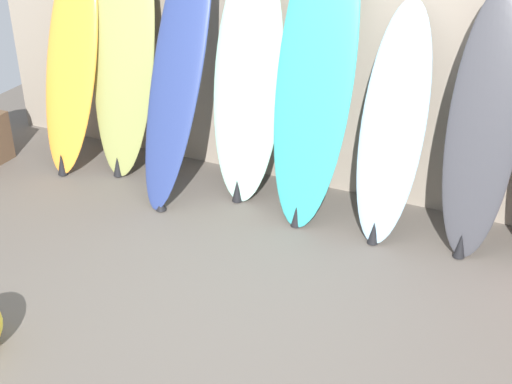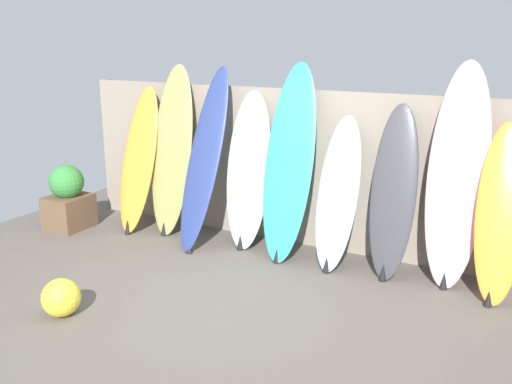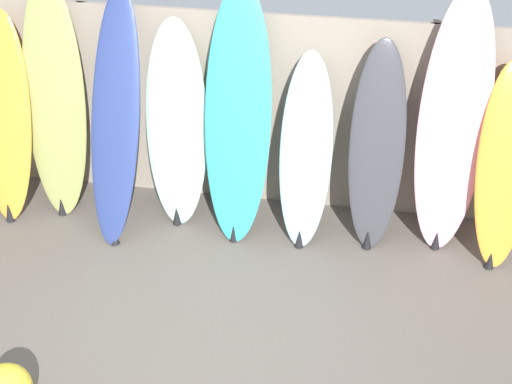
{
  "view_description": "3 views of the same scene",
  "coord_description": "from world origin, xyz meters",
  "views": [
    {
      "loc": [
        1.51,
        -2.76,
        2.68
      ],
      "look_at": [
        0.03,
        0.47,
        0.73
      ],
      "focal_mm": 50.0,
      "sensor_mm": 36.0,
      "label": 1
    },
    {
      "loc": [
        2.47,
        -3.83,
        2.39
      ],
      "look_at": [
        0.0,
        0.75,
        0.94
      ],
      "focal_mm": 40.0,
      "sensor_mm": 36.0,
      "label": 2
    },
    {
      "loc": [
        0.92,
        -3.39,
        3.87
      ],
      "look_at": [
        0.25,
        0.71,
        0.97
      ],
      "focal_mm": 50.0,
      "sensor_mm": 36.0,
      "label": 3
    }
  ],
  "objects": [
    {
      "name": "surfboard_olive_1",
      "position": [
        -1.66,
        1.67,
        1.01
      ],
      "size": [
        0.58,
        0.59,
        2.05
      ],
      "color": "olive",
      "rests_on": "ground"
    },
    {
      "name": "surfboard_teal_4",
      "position": [
        -0.05,
        1.6,
        1.04
      ],
      "size": [
        0.57,
        0.68,
        2.11
      ],
      "color": "teal",
      "rests_on": "ground"
    },
    {
      "name": "surfboard_charcoal_6",
      "position": [
        1.09,
        1.62,
        0.85
      ],
      "size": [
        0.5,
        0.56,
        1.74
      ],
      "color": "#38383D",
      "rests_on": "ground"
    },
    {
      "name": "surfboard_orange_0",
      "position": [
        -2.08,
        1.55,
        0.88
      ],
      "size": [
        0.48,
        0.67,
        1.78
      ],
      "color": "orange",
      "rests_on": "ground"
    },
    {
      "name": "surfboard_seafoam_3",
      "position": [
        -0.59,
        1.67,
        0.88
      ],
      "size": [
        0.58,
        0.54,
        1.78
      ],
      "color": "#9ED6BC",
      "rests_on": "ground"
    },
    {
      "name": "surfboard_orange_8",
      "position": [
        2.09,
        1.58,
        0.8
      ],
      "size": [
        0.52,
        0.69,
        1.62
      ],
      "color": "orange",
      "rests_on": "ground"
    },
    {
      "name": "fence_back",
      "position": [
        -0.0,
        2.01,
        0.9
      ],
      "size": [
        6.08,
        0.11,
        1.8
      ],
      "color": "gray",
      "rests_on": "ground"
    },
    {
      "name": "surfboard_skyblue_5",
      "position": [
        0.52,
        1.59,
        0.78
      ],
      "size": [
        0.46,
        0.64,
        1.58
      ],
      "color": "#8CB7D6",
      "rests_on": "ground"
    },
    {
      "name": "surfboard_navy_2",
      "position": [
        -1.05,
        1.46,
        1.01
      ],
      "size": [
        0.49,
        0.87,
        2.05
      ],
      "color": "navy",
      "rests_on": "ground"
    },
    {
      "name": "ground",
      "position": [
        0.0,
        0.0,
        0.0
      ],
      "size": [
        7.68,
        7.68,
        0.0
      ],
      "primitive_type": "plane",
      "color": "#5B544C"
    },
    {
      "name": "surfboard_pink_7",
      "position": [
        1.66,
        1.7,
        1.07
      ],
      "size": [
        0.57,
        0.51,
        2.16
      ],
      "color": "pink",
      "rests_on": "ground"
    }
  ]
}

